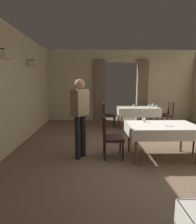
{
  "coord_description": "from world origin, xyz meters",
  "views": [
    {
      "loc": [
        -1.16,
        -3.69,
        1.65
      ],
      "look_at": [
        -1.07,
        0.31,
        0.99
      ],
      "focal_mm": 28.94,
      "sensor_mm": 36.0,
      "label": 1
    }
  ],
  "objects_px": {
    "chair_mid_left": "(109,135)",
    "glass_far_a": "(134,106)",
    "chair_far_right": "(167,113)",
    "glass_far_d": "(153,105)",
    "plate_mid_b": "(167,125)",
    "dining_table_mid": "(161,128)",
    "glass_far_c": "(149,106)",
    "glass_far_b": "(157,107)",
    "chair_far_left": "(107,114)",
    "person_waiter_by_doorway": "(80,112)",
    "dining_table_far": "(137,109)",
    "glass_mid_a": "(144,120)"
  },
  "relations": [
    {
      "from": "chair_mid_left",
      "to": "glass_far_d",
      "type": "bearing_deg",
      "value": 57.11
    },
    {
      "from": "chair_far_right",
      "to": "glass_far_b",
      "type": "bearing_deg",
      "value": -147.73
    },
    {
      "from": "plate_mid_b",
      "to": "glass_far_c",
      "type": "height_order",
      "value": "glass_far_c"
    },
    {
      "from": "glass_far_c",
      "to": "chair_far_right",
      "type": "bearing_deg",
      "value": 11.04
    },
    {
      "from": "glass_far_a",
      "to": "plate_mid_b",
      "type": "bearing_deg",
      "value": -88.52
    },
    {
      "from": "dining_table_far",
      "to": "plate_mid_b",
      "type": "relative_size",
      "value": 6.48
    },
    {
      "from": "chair_far_right",
      "to": "plate_mid_b",
      "type": "xyz_separation_m",
      "value": [
        -1.22,
        -2.96,
        0.24
      ]
    },
    {
      "from": "chair_far_right",
      "to": "glass_mid_a",
      "type": "distance_m",
      "value": 3.07
    },
    {
      "from": "chair_mid_left",
      "to": "glass_far_c",
      "type": "bearing_deg",
      "value": 57.77
    },
    {
      "from": "plate_mid_b",
      "to": "chair_far_left",
      "type": "bearing_deg",
      "value": 110.25
    },
    {
      "from": "glass_far_b",
      "to": "person_waiter_by_doorway",
      "type": "relative_size",
      "value": 0.06
    },
    {
      "from": "chair_far_right",
      "to": "glass_far_d",
      "type": "distance_m",
      "value": 0.62
    },
    {
      "from": "chair_far_left",
      "to": "plate_mid_b",
      "type": "height_order",
      "value": "chair_far_left"
    },
    {
      "from": "glass_mid_a",
      "to": "plate_mid_b",
      "type": "height_order",
      "value": "glass_mid_a"
    },
    {
      "from": "plate_mid_b",
      "to": "glass_far_c",
      "type": "relative_size",
      "value": 2.29
    },
    {
      "from": "dining_table_mid",
      "to": "glass_far_c",
      "type": "relative_size",
      "value": 14.48
    },
    {
      "from": "dining_table_mid",
      "to": "dining_table_far",
      "type": "height_order",
      "value": "same"
    },
    {
      "from": "glass_far_c",
      "to": "glass_far_b",
      "type": "bearing_deg",
      "value": -45.15
    },
    {
      "from": "chair_mid_left",
      "to": "glass_far_b",
      "type": "relative_size",
      "value": 9.62
    },
    {
      "from": "glass_far_b",
      "to": "person_waiter_by_doorway",
      "type": "bearing_deg",
      "value": -135.58
    },
    {
      "from": "glass_far_c",
      "to": "person_waiter_by_doorway",
      "type": "bearing_deg",
      "value": -131.04
    },
    {
      "from": "plate_mid_b",
      "to": "chair_mid_left",
      "type": "bearing_deg",
      "value": 173.39
    },
    {
      "from": "dining_table_mid",
      "to": "glass_far_b",
      "type": "bearing_deg",
      "value": 73.26
    },
    {
      "from": "glass_mid_a",
      "to": "glass_far_a",
      "type": "relative_size",
      "value": 1.03
    },
    {
      "from": "dining_table_mid",
      "to": "glass_mid_a",
      "type": "relative_size",
      "value": 15.57
    },
    {
      "from": "glass_far_a",
      "to": "glass_far_b",
      "type": "relative_size",
      "value": 0.95
    },
    {
      "from": "chair_far_left",
      "to": "glass_far_a",
      "type": "height_order",
      "value": "chair_far_left"
    },
    {
      "from": "dining_table_mid",
      "to": "plate_mid_b",
      "type": "distance_m",
      "value": 0.15
    },
    {
      "from": "glass_mid_a",
      "to": "plate_mid_b",
      "type": "distance_m",
      "value": 0.53
    },
    {
      "from": "dining_table_far",
      "to": "person_waiter_by_doorway",
      "type": "xyz_separation_m",
      "value": [
        -1.92,
        -2.8,
        0.37
      ]
    },
    {
      "from": "chair_far_right",
      "to": "plate_mid_b",
      "type": "bearing_deg",
      "value": -112.5
    },
    {
      "from": "glass_mid_a",
      "to": "person_waiter_by_doorway",
      "type": "distance_m",
      "value": 1.48
    },
    {
      "from": "dining_table_mid",
      "to": "glass_far_c",
      "type": "distance_m",
      "value": 2.78
    },
    {
      "from": "glass_far_c",
      "to": "glass_far_a",
      "type": "bearing_deg",
      "value": 173.29
    },
    {
      "from": "dining_table_far",
      "to": "glass_far_a",
      "type": "distance_m",
      "value": 0.22
    },
    {
      "from": "glass_far_b",
      "to": "chair_mid_left",
      "type": "bearing_deg",
      "value": -127.26
    },
    {
      "from": "chair_mid_left",
      "to": "glass_far_a",
      "type": "distance_m",
      "value": 2.98
    },
    {
      "from": "chair_mid_left",
      "to": "glass_far_c",
      "type": "relative_size",
      "value": 9.09
    },
    {
      "from": "glass_mid_a",
      "to": "glass_far_d",
      "type": "relative_size",
      "value": 0.88
    },
    {
      "from": "chair_far_right",
      "to": "plate_mid_b",
      "type": "relative_size",
      "value": 3.98
    },
    {
      "from": "dining_table_far",
      "to": "glass_far_d",
      "type": "relative_size",
      "value": 14.08
    },
    {
      "from": "chair_mid_left",
      "to": "glass_far_a",
      "type": "relative_size",
      "value": 10.09
    },
    {
      "from": "chair_far_right",
      "to": "glass_far_b",
      "type": "height_order",
      "value": "chair_far_right"
    },
    {
      "from": "dining_table_far",
      "to": "glass_far_c",
      "type": "distance_m",
      "value": 0.45
    },
    {
      "from": "glass_far_b",
      "to": "glass_far_c",
      "type": "bearing_deg",
      "value": 134.85
    },
    {
      "from": "chair_far_right",
      "to": "glass_far_d",
      "type": "bearing_deg",
      "value": 170.14
    },
    {
      "from": "chair_far_left",
      "to": "person_waiter_by_doorway",
      "type": "height_order",
      "value": "person_waiter_by_doorway"
    },
    {
      "from": "dining_table_far",
      "to": "glass_far_b",
      "type": "bearing_deg",
      "value": -29.24
    },
    {
      "from": "glass_far_d",
      "to": "glass_far_c",
      "type": "bearing_deg",
      "value": -129.56
    },
    {
      "from": "dining_table_far",
      "to": "person_waiter_by_doorway",
      "type": "relative_size",
      "value": 0.88
    }
  ]
}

